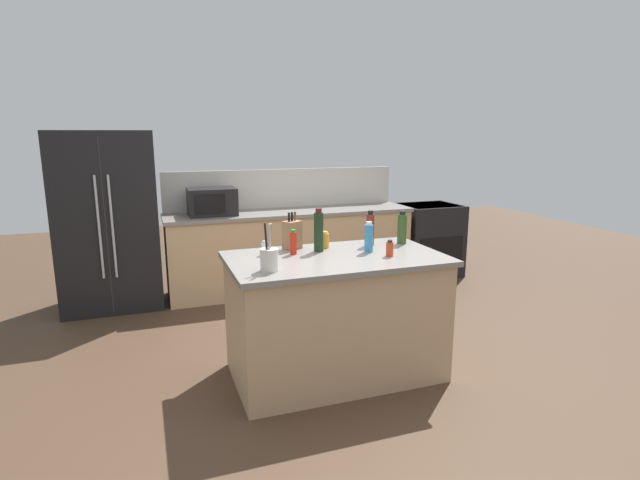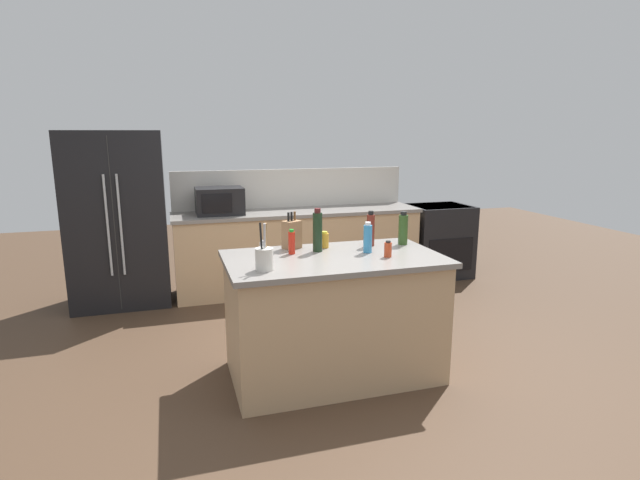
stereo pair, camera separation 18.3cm
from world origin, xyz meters
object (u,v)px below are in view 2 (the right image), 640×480
Objects in this scene: range_oven at (438,240)px; spice_jar_paprika at (388,249)px; refrigerator at (118,219)px; dish_soap_bottle at (368,238)px; knife_block at (292,234)px; hot_sauce_bottle at (292,242)px; microwave at (220,201)px; olive_oil_bottle at (403,229)px; utensil_crock at (264,258)px; wine_bottle at (318,231)px; salt_shaker at (263,248)px; vinegar_bottle at (371,229)px; honey_jar at (324,240)px.

spice_jar_paprika is (-1.79, -2.34, 0.53)m from range_oven.
refrigerator is 2.96m from dish_soap_bottle.
range_oven is at bearing 52.53° from spice_jar_paprika.
knife_block is 0.60m from dish_soap_bottle.
hot_sauce_bottle is at bearing -140.15° from range_oven.
refrigerator reaches higher than knife_block.
microwave reaches higher than spice_jar_paprika.
olive_oil_bottle is 1.44× the size of hot_sauce_bottle.
utensil_crock is 0.48m from hot_sauce_bottle.
refrigerator is 5.54× the size of wine_bottle.
range_oven is at bearing 48.98° from dish_soap_bottle.
dish_soap_bottle reaches higher than salt_shaker.
utensil_crock is 2.95× the size of salt_shaker.
refrigerator is at bearing 179.23° from range_oven.
spice_jar_paprika is at bearing -127.47° from range_oven.
hot_sauce_bottle is at bearing -172.83° from vinegar_bottle.
hot_sauce_bottle is at bearing -176.84° from olive_oil_bottle.
salt_shaker is (1.19, -2.04, 0.06)m from refrigerator.
dish_soap_bottle is (1.96, -2.21, 0.12)m from refrigerator.
dish_soap_bottle reaches higher than honey_jar.
refrigerator is 1.09m from microwave.
spice_jar_paprika is (0.44, -0.32, -0.10)m from wine_bottle.
olive_oil_bottle reaches higher than honey_jar.
microwave reaches higher than honey_jar.
vinegar_bottle is (0.63, -0.09, 0.02)m from knife_block.
utensil_crock is 0.64m from wine_bottle.
olive_oil_bottle is (1.27, -1.99, -0.02)m from microwave.
range_oven is at bearing 41.74° from honey_jar.
salt_shaker is at bearing -86.79° from microwave.
microwave is (1.07, -0.05, 0.16)m from refrigerator.
refrigerator is 14.09× the size of honey_jar.
knife_block reaches higher than hot_sauce_bottle.
wine_bottle is 1.18× the size of vinegar_bottle.
olive_oil_bottle is 2.06× the size of honey_jar.
vinegar_bottle reaches higher than hot_sauce_bottle.
knife_block is at bearing 75.96° from hot_sauce_bottle.
vinegar_bottle is (-0.27, 0.03, 0.01)m from olive_oil_bottle.
range_oven is 3.39× the size of olive_oil_bottle.
range_oven is 7.52× the size of spice_jar_paprika.
honey_jar is (1.69, -1.97, 0.07)m from refrigerator.
range_oven is 3.17× the size of knife_block.
microwave is at bearing 122.54° from olive_oil_bottle.
vinegar_bottle is at bearing 7.63° from wine_bottle.
refrigerator is at bearing 138.97° from olive_oil_bottle.
microwave reaches higher than range_oven.
utensil_crock reaches higher than olive_oil_bottle.
utensil_crock is 1.30m from olive_oil_bottle.
knife_block is 1.54× the size of hot_sauce_bottle.
spice_jar_paprika is 0.65× the size of hot_sauce_bottle.
vinegar_bottle is (0.38, -0.04, 0.07)m from honey_jar.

